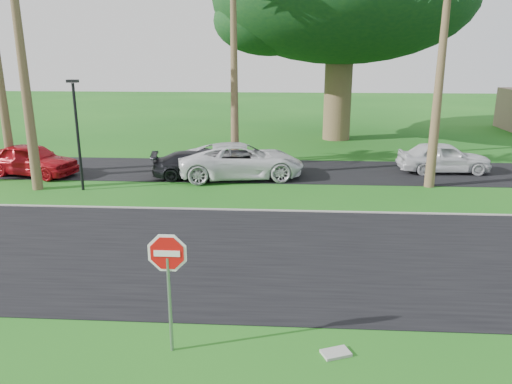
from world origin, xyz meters
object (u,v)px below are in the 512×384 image
Objects in this scene: car_red at (32,160)px; car_dark at (198,165)px; car_minivan at (241,161)px; car_pickup at (444,158)px; stop_sign_near at (168,269)px.

car_red is 1.05× the size of car_dark.
car_minivan reaches higher than car_dark.
car_pickup is (19.75, 1.85, -0.01)m from car_red.
car_minivan is at bearing -97.59° from car_dark.
car_minivan is at bearing 89.56° from stop_sign_near.
car_minivan is (0.11, 14.03, -0.97)m from stop_sign_near.
car_pickup is (9.75, 1.69, -0.07)m from car_minivan.
car_minivan is 1.34× the size of car_pickup.
stop_sign_near is 17.07m from car_red.
car_dark is (-1.94, 13.92, -1.16)m from stop_sign_near.
car_dark is at bearing 82.86° from car_minivan.
car_minivan is at bearing 96.85° from car_pickup.
car_pickup is (11.81, 1.80, 0.13)m from car_dark.
stop_sign_near is at bearing 177.30° from car_dark.
stop_sign_near reaches higher than car_red.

